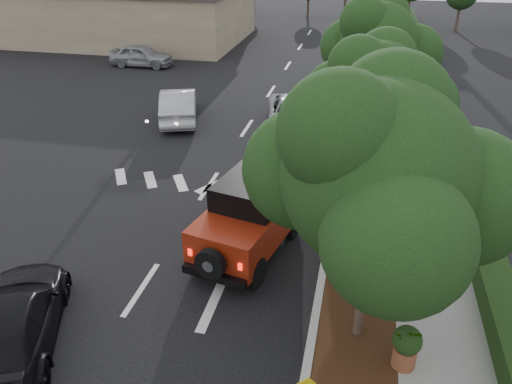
% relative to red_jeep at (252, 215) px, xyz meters
% --- Properties ---
extents(ground, '(120.00, 120.00, 0.00)m').
position_rel_red_jeep_xyz_m(ground, '(-2.42, -2.49, -1.12)').
color(ground, black).
rests_on(ground, ground).
extents(curb, '(0.20, 70.00, 0.15)m').
position_rel_red_jeep_xyz_m(curb, '(2.18, 9.51, -1.05)').
color(curb, '#9E9B93').
rests_on(curb, ground).
extents(planting_strip, '(1.80, 70.00, 0.12)m').
position_rel_red_jeep_xyz_m(planting_strip, '(3.18, 9.51, -1.06)').
color(planting_strip, black).
rests_on(planting_strip, ground).
extents(sidewalk, '(2.00, 70.00, 0.12)m').
position_rel_red_jeep_xyz_m(sidewalk, '(5.08, 9.51, -1.06)').
color(sidewalk, gray).
rests_on(sidewalk, ground).
extents(hedge, '(0.80, 70.00, 0.80)m').
position_rel_red_jeep_xyz_m(hedge, '(6.48, 9.51, -0.72)').
color(hedge, black).
rests_on(hedge, ground).
extents(commercial_building, '(22.00, 12.00, 4.00)m').
position_rel_red_jeep_xyz_m(commercial_building, '(-18.42, 27.51, 0.88)').
color(commercial_building, gray).
rests_on(commercial_building, ground).
extents(transmission_tower, '(7.00, 4.00, 28.00)m').
position_rel_red_jeep_xyz_m(transmission_tower, '(3.58, 45.51, -1.12)').
color(transmission_tower, slate).
rests_on(transmission_tower, ground).
extents(street_tree_near, '(3.80, 3.80, 5.92)m').
position_rel_red_jeep_xyz_m(street_tree_near, '(3.18, -2.99, -1.12)').
color(street_tree_near, black).
rests_on(street_tree_near, ground).
extents(street_tree_mid, '(3.20, 3.20, 5.32)m').
position_rel_red_jeep_xyz_m(street_tree_mid, '(3.18, 4.01, -1.12)').
color(street_tree_mid, black).
rests_on(street_tree_mid, ground).
extents(street_tree_far, '(3.40, 3.40, 5.62)m').
position_rel_red_jeep_xyz_m(street_tree_far, '(3.18, 10.51, -1.12)').
color(street_tree_far, black).
rests_on(street_tree_far, ground).
extents(light_pole_a, '(2.00, 0.22, 9.00)m').
position_rel_red_jeep_xyz_m(light_pole_a, '(-8.92, 23.51, -1.12)').
color(light_pole_a, slate).
rests_on(light_pole_a, ground).
extents(light_pole_b, '(2.00, 0.22, 9.00)m').
position_rel_red_jeep_xyz_m(light_pole_b, '(-9.92, 35.51, -1.12)').
color(light_pole_b, slate).
rests_on(light_pole_b, ground).
extents(red_jeep, '(2.72, 4.51, 2.21)m').
position_rel_red_jeep_xyz_m(red_jeep, '(0.00, 0.00, 0.00)').
color(red_jeep, black).
rests_on(red_jeep, ground).
extents(silver_suv_ahead, '(3.38, 5.73, 1.50)m').
position_rel_red_jeep_xyz_m(silver_suv_ahead, '(-0.21, 9.52, -0.38)').
color(silver_suv_ahead, '#9DA0A4').
rests_on(silver_suv_ahead, ground).
extents(black_suv_oncoming, '(3.60, 5.10, 1.37)m').
position_rel_red_jeep_xyz_m(black_suv_oncoming, '(-4.33, -4.92, -0.44)').
color(black_suv_oncoming, black).
rests_on(black_suv_oncoming, ground).
extents(silver_sedan_oncoming, '(3.01, 4.91, 1.53)m').
position_rel_red_jeep_xyz_m(silver_sedan_oncoming, '(-5.91, 9.93, -0.36)').
color(silver_sedan_oncoming, '#B4B6BC').
rests_on(silver_sedan_oncoming, ground).
extents(parked_suv, '(4.19, 1.69, 1.43)m').
position_rel_red_jeep_xyz_m(parked_suv, '(-11.99, 19.26, -0.41)').
color(parked_suv, '#929499').
rests_on(parked_suv, ground).
extents(terracotta_planter, '(0.63, 0.63, 1.09)m').
position_rel_red_jeep_xyz_m(terracotta_planter, '(4.18, -3.76, -0.39)').
color(terracotta_planter, brown).
rests_on(terracotta_planter, ground).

